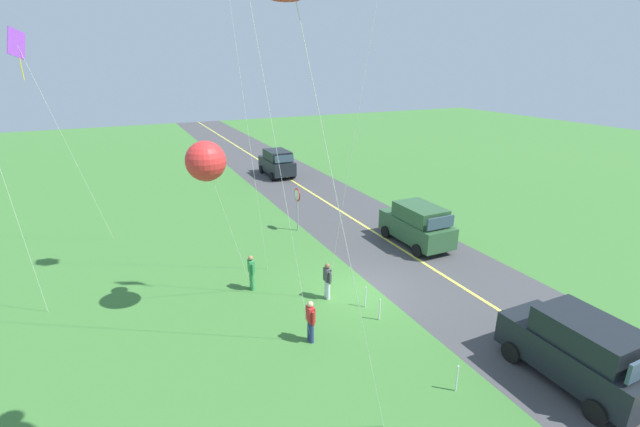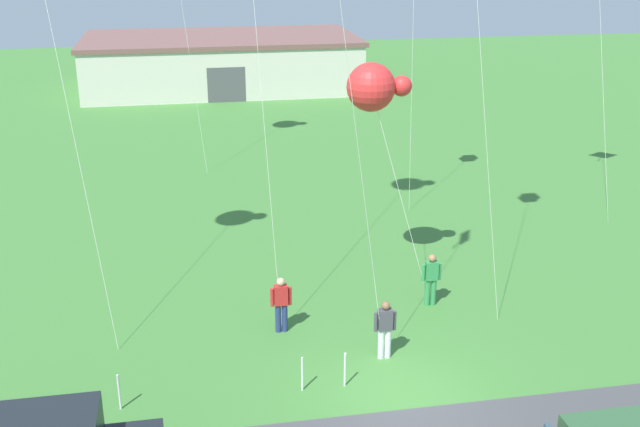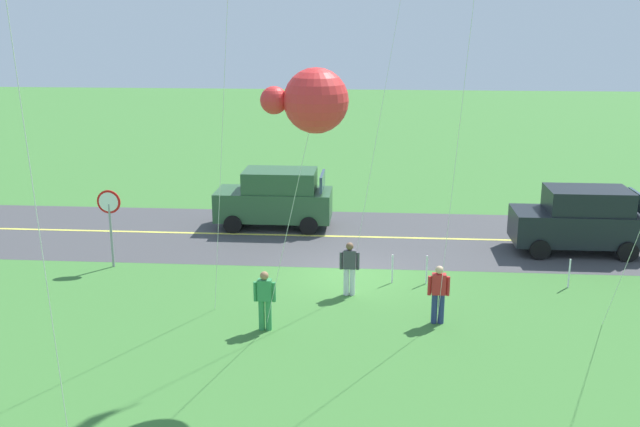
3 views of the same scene
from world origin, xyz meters
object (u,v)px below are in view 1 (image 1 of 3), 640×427
car_suv_foreground (417,224)px  person_adult_companion (327,280)px  car_parked_west_near (578,350)px  stop_sign (297,201)px  kite_red_low (205,161)px  kite_pink_drift (18,48)px  person_child_watcher (310,320)px  person_adult_near (251,271)px  car_parked_east_far (277,163)px

car_suv_foreground → person_adult_companion: 7.56m
car_parked_west_near → stop_sign: stop_sign is taller
person_adult_companion → kite_red_low: kite_red_low is taller
stop_sign → kite_red_low: 10.41m
person_adult_companion → kite_pink_drift: size_ratio=0.15×
car_suv_foreground → kite_red_low: size_ratio=0.64×
person_adult_companion → person_child_watcher: bearing=-147.7°
stop_sign → person_adult_companion: size_ratio=1.60×
person_adult_companion → kite_pink_drift: kite_pink_drift is taller
person_adult_near → person_adult_companion: same height
person_adult_near → person_adult_companion: 3.34m
car_parked_east_far → person_adult_companion: bearing=165.6°
car_parked_east_far → kite_pink_drift: size_ratio=0.41×
stop_sign → person_adult_companion: stop_sign is taller
car_parked_east_far → person_child_watcher: size_ratio=2.75×
person_child_watcher → kite_pink_drift: (12.85, 8.63, 9.09)m
stop_sign → kite_pink_drift: (2.70, 12.36, 8.15)m
car_parked_east_far → kite_pink_drift: bearing=122.6°
person_adult_near → person_adult_companion: size_ratio=1.00×
car_parked_west_near → person_child_watcher: size_ratio=2.75×
car_parked_west_near → person_adult_near: size_ratio=2.75×
person_adult_companion → person_child_watcher: size_ratio=1.00×
person_child_watcher → kite_pink_drift: bearing=-27.0°
car_suv_foreground → kite_red_low: bearing=102.1°
car_parked_west_near → kite_red_low: (8.41, 9.05, 4.98)m
car_parked_west_near → person_adult_near: (9.82, 7.26, -0.29)m
person_adult_companion → person_adult_near: bearing=121.1°
car_suv_foreground → person_child_watcher: bearing=122.2°
kite_red_low → stop_sign: bearing=-41.6°
person_adult_companion → person_child_watcher: 3.03m
person_adult_near → person_child_watcher: 4.55m
stop_sign → car_parked_east_far: bearing=-14.8°
car_parked_east_far → person_child_watcher: car_parked_east_far is taller
kite_pink_drift → person_adult_companion: bearing=-134.9°
kite_pink_drift → car_suv_foreground: bearing=-112.9°
car_parked_east_far → person_child_watcher: bearing=162.8°
person_child_watcher → kite_pink_drift: size_ratio=0.15×
person_adult_near → kite_red_low: size_ratio=0.23×
car_suv_foreground → person_child_watcher: (-5.50, 8.73, -0.29)m
kite_pink_drift → person_child_watcher: bearing=-146.1°
person_adult_near → person_adult_companion: (-2.08, -2.61, 0.00)m
car_parked_west_near → stop_sign: 15.74m
car_suv_foreground → car_parked_west_near: (-10.83, 2.24, 0.00)m
car_suv_foreground → person_adult_companion: (-3.09, 6.89, -0.29)m
stop_sign → kite_red_low: size_ratio=0.37×
kite_red_low → kite_pink_drift: 12.12m
stop_sign → person_child_watcher: stop_sign is taller
person_adult_near → car_parked_east_far: bearing=74.3°
person_adult_near → stop_sign: bearing=59.0°
car_suv_foreground → car_parked_west_near: bearing=168.3°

